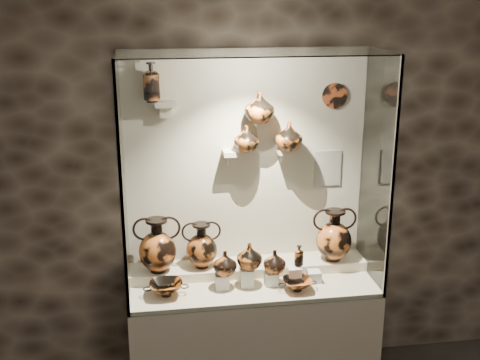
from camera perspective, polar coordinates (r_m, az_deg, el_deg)
name	(u,v)px	position (r m, az deg, el deg)	size (l,w,h in m)	color
wall_back	(246,163)	(4.24, 0.54, 1.60)	(5.00, 0.02, 3.20)	#2E241C
plinth	(252,337)	(4.44, 1.18, -14.65)	(1.70, 0.60, 0.80)	beige
front_tier	(253,284)	(4.23, 1.21, -9.86)	(1.68, 0.58, 0.03)	beige
rear_tier	(249,269)	(4.37, 0.82, -8.42)	(1.70, 0.25, 0.10)	beige
back_panel	(246,163)	(4.24, 0.55, 1.59)	(1.70, 0.03, 1.60)	beige
glass_front	(262,190)	(3.66, 2.08, -0.95)	(1.70, 0.01, 1.60)	white
glass_left	(122,182)	(3.89, -11.10, -0.18)	(0.01, 0.60, 1.60)	white
glass_right	(377,171)	(4.16, 12.83, 0.87)	(0.01, 0.60, 1.60)	white
glass_top	(254,53)	(3.79, 1.36, 11.99)	(1.70, 0.60, 0.01)	white
frame_post_left	(122,196)	(3.61, -11.16, -1.52)	(0.02, 0.02, 1.60)	gray
frame_post_right	(393,183)	(3.90, 14.27, -0.32)	(0.02, 0.02, 1.60)	gray
pedestal_a	(222,281)	(4.13, -1.72, -9.58)	(0.09, 0.09, 0.10)	silver
pedestal_b	(247,278)	(4.14, 0.65, -9.23)	(0.09, 0.09, 0.13)	silver
pedestal_c	(271,279)	(4.18, 2.98, -9.31)	(0.09, 0.09, 0.09)	silver
pedestal_d	(294,275)	(4.21, 5.14, -8.96)	(0.09, 0.09, 0.12)	silver
pedestal_e	(314,276)	(4.25, 6.99, -9.05)	(0.09, 0.09, 0.08)	silver
bracket_ul	(165,104)	(4.01, -7.09, 7.17)	(0.14, 0.12, 0.04)	beige
bracket_ca	(233,153)	(4.12, -0.65, 2.59)	(0.14, 0.12, 0.04)	beige
bracket_cb	(262,123)	(4.11, 2.11, 5.39)	(0.10, 0.12, 0.04)	beige
bracket_cc	(287,151)	(4.19, 4.51, 2.78)	(0.14, 0.12, 0.04)	beige
amphora_left	(157,245)	(4.18, -7.85, -6.14)	(0.31, 0.31, 0.39)	#C15F25
amphora_mid	(202,245)	(4.23, -3.67, -6.18)	(0.26, 0.26, 0.33)	#A5511D
amphora_right	(334,235)	(4.37, 8.91, -5.17)	(0.31, 0.31, 0.38)	#C15F25
jug_a	(225,263)	(4.07, -1.44, -7.87)	(0.16, 0.16, 0.17)	#C15F25
jug_b	(249,256)	(4.09, 0.90, -7.22)	(0.17, 0.17, 0.18)	#A5511D
jug_c	(275,261)	(4.13, 3.30, -7.72)	(0.15, 0.15, 0.16)	#C15F25
lekythos_small	(299,254)	(4.17, 5.60, -7.04)	(0.07, 0.07, 0.17)	#A5511D
kylix_left	(166,287)	(4.06, -7.02, -10.08)	(0.29, 0.24, 0.11)	#A5511D
kylix_right	(297,284)	(4.12, 5.47, -9.74)	(0.25, 0.21, 0.10)	#C15F25
lekythos_tall	(151,80)	(3.97, -8.41, 9.40)	(0.12, 0.12, 0.29)	#C15F25
ovoid_vase_a	(247,138)	(4.07, 0.63, 3.99)	(0.18, 0.18, 0.18)	#A5511D
ovoid_vase_b	(259,107)	(4.03, 1.85, 6.94)	(0.20, 0.20, 0.21)	#A5511D
ovoid_vase_c	(289,136)	(4.12, 4.66, 4.18)	(0.19, 0.19, 0.20)	#A5511D
wall_plate	(335,96)	(4.25, 8.97, 7.90)	(0.18, 0.18, 0.02)	#A54420
info_placard	(328,168)	(4.36, 8.31, 1.11)	(0.19, 0.01, 0.26)	beige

